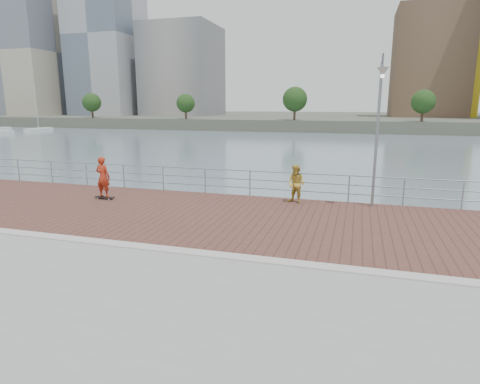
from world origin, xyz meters
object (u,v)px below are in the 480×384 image
(guardrail, at_px, (273,182))
(skateboarder, at_px, (103,177))
(street_lamp, at_px, (380,106))
(bystander, at_px, (296,184))

(guardrail, distance_m, skateboarder, 7.06)
(guardrail, bearing_deg, street_lamp, -12.66)
(street_lamp, height_order, bystander, street_lamp)
(skateboarder, relative_size, bystander, 1.10)
(guardrail, height_order, skateboarder, skateboarder)
(bystander, bearing_deg, skateboarder, -147.24)
(street_lamp, distance_m, skateboarder, 11.12)
(street_lamp, xyz_separation_m, skateboarder, (-10.64, -1.44, -2.87))
(street_lamp, relative_size, skateboarder, 3.19)
(street_lamp, xyz_separation_m, bystander, (-2.90, 0.14, -3.04))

